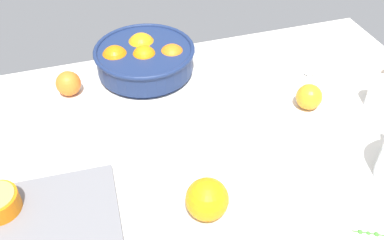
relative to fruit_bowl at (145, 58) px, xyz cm
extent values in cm
cube|color=silver|center=(7.28, -30.91, -6.16)|extent=(133.73, 82.87, 3.00)
cylinder|color=navy|center=(0.05, -0.15, -4.06)|extent=(24.73, 24.73, 1.20)
cylinder|color=navy|center=(0.05, -0.15, -0.30)|extent=(26.88, 26.88, 6.32)
torus|color=navy|center=(0.05, -0.15, 2.86)|extent=(28.08, 28.08, 1.20)
sphere|color=orange|center=(6.97, -2.73, 0.54)|extent=(7.64, 7.64, 7.64)
sphere|color=orange|center=(0.22, 4.63, 0.84)|extent=(8.21, 8.21, 8.21)
sphere|color=orange|center=(-8.06, 0.41, 1.12)|extent=(7.50, 7.50, 7.50)
sphere|color=orange|center=(-0.38, -1.94, 1.52)|extent=(6.77, 6.77, 6.77)
cylinder|color=white|center=(53.84, -32.70, -0.56)|extent=(5.85, 5.85, 8.21)
cylinder|color=#F9AD2B|center=(53.84, -32.70, -2.36)|extent=(5.15, 5.15, 4.60)
cube|color=slate|center=(-32.07, -44.39, -4.01)|extent=(33.64, 23.77, 1.32)
sphere|color=orange|center=(1.00, -51.41, -0.37)|extent=(8.59, 8.59, 8.59)
sphere|color=orange|center=(36.54, -27.79, -1.34)|extent=(6.64, 6.64, 6.64)
sphere|color=orange|center=(-21.57, -3.75, -1.35)|extent=(6.63, 6.63, 6.63)
ellipsoid|color=silver|center=(44.36, -15.22, -4.16)|extent=(3.41, 2.56, 1.00)
cylinder|color=silver|center=(52.43, -16.06, -4.31)|extent=(13.02, 2.04, 0.70)
cylinder|color=#408D2F|center=(29.20, -65.25, -4.51)|extent=(5.53, 3.07, 0.30)
sphere|color=#408D2F|center=(27.85, -64.55, -4.36)|extent=(0.97, 0.97, 0.97)
sphere|color=#408D2F|center=(29.20, -65.25, -4.36)|extent=(0.80, 0.80, 0.80)
sphere|color=#408D2F|center=(30.55, -65.95, -4.36)|extent=(1.00, 1.00, 1.00)
camera|label=1|loc=(-16.82, -98.81, 65.47)|focal=39.29mm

